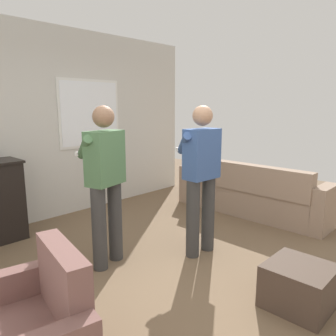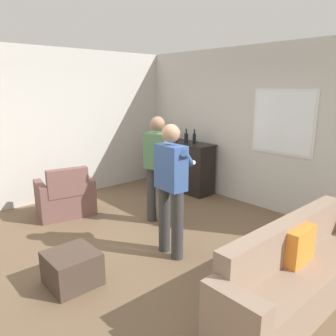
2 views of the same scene
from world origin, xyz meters
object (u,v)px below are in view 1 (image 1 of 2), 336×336
(couch, at_px, (247,194))
(person_standing_right, at_px, (201,173))
(ottoman, at_px, (299,286))
(person_standing_left, at_px, (105,179))

(couch, height_order, person_standing_right, person_standing_right)
(couch, xyz_separation_m, ottoman, (-1.80, -1.55, -0.13))
(person_standing_left, relative_size, person_standing_right, 1.00)
(couch, relative_size, person_standing_left, 1.44)
(couch, xyz_separation_m, person_standing_right, (-1.56, -0.30, 0.62))
(couch, relative_size, person_standing_right, 1.44)
(ottoman, relative_size, person_standing_right, 0.31)
(person_standing_left, height_order, person_standing_right, same)
(ottoman, xyz_separation_m, person_standing_left, (-0.66, 1.80, 0.75))
(person_standing_right, bearing_deg, person_standing_left, 148.74)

